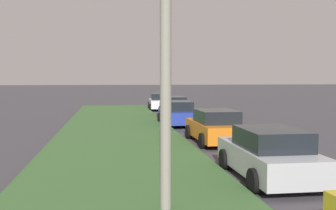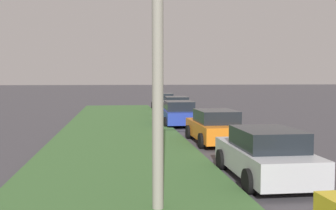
{
  "view_description": "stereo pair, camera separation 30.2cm",
  "coord_description": "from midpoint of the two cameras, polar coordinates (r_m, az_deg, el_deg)",
  "views": [
    {
      "loc": [
        -0.1,
        7.94,
        2.91
      ],
      "look_at": [
        18.43,
        5.29,
        1.61
      ],
      "focal_mm": 43.42,
      "sensor_mm": 36.0,
      "label": 1
    },
    {
      "loc": [
        -0.14,
        7.64,
        2.91
      ],
      "look_at": [
        18.43,
        5.29,
        1.61
      ],
      "focal_mm": 43.42,
      "sensor_mm": 36.0,
      "label": 2
    }
  ],
  "objects": [
    {
      "name": "streetlight",
      "position": [
        8.62,
        1.05,
        13.85
      ],
      "size": [
        0.45,
        2.88,
        7.5
      ],
      "color": "gray",
      "rests_on": "ground"
    },
    {
      "name": "parked_car_silver",
      "position": [
        11.89,
        13.3,
        -6.78
      ],
      "size": [
        4.31,
        2.03,
        1.47
      ],
      "rotation": [
        0.0,
        0.0,
        -0.0
      ],
      "color": "#B2B5BA",
      "rests_on": "ground"
    },
    {
      "name": "parked_car_orange",
      "position": [
        18.01,
        6.19,
        -3.06
      ],
      "size": [
        4.33,
        2.08,
        1.47
      ],
      "rotation": [
        0.0,
        0.0,
        0.02
      ],
      "color": "orange",
      "rests_on": "ground"
    },
    {
      "name": "parked_car_blue",
      "position": [
        24.42,
        0.92,
        -1.2
      ],
      "size": [
        4.32,
        2.05,
        1.47
      ],
      "rotation": [
        0.0,
        0.0,
        -0.01
      ],
      "color": "#23389E",
      "rests_on": "ground"
    },
    {
      "name": "parked_car_black",
      "position": [
        29.97,
        0.54,
        -0.24
      ],
      "size": [
        4.38,
        2.17,
        1.47
      ],
      "rotation": [
        0.0,
        0.0,
        -0.05
      ],
      "color": "black",
      "rests_on": "ground"
    },
    {
      "name": "grass_median",
      "position": [
        10.52,
        -6.76,
        -11.78
      ],
      "size": [
        60.0,
        6.0,
        0.12
      ],
      "primitive_type": "cube",
      "color": "#3D6633",
      "rests_on": "ground"
    },
    {
      "name": "parked_car_white",
      "position": [
        35.88,
        -1.35,
        0.45
      ],
      "size": [
        4.39,
        2.19,
        1.47
      ],
      "rotation": [
        0.0,
        0.0,
        -0.05
      ],
      "color": "silver",
      "rests_on": "ground"
    }
  ]
}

